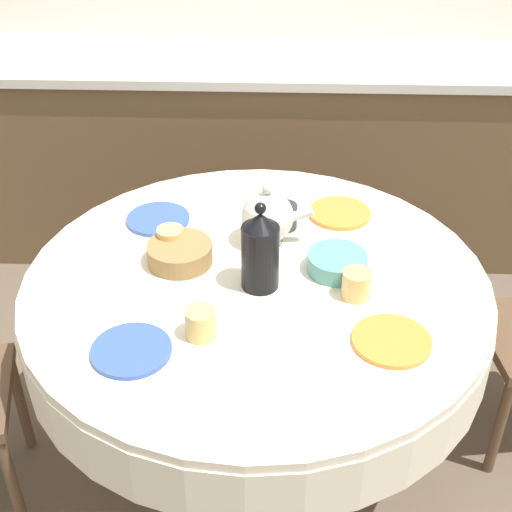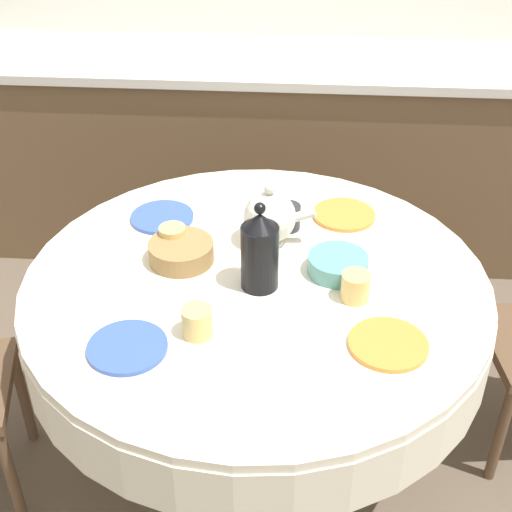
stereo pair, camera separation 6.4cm
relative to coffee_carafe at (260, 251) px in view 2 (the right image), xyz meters
name	(u,v)px [view 2 (the right image)]	position (x,y,z in m)	size (l,w,h in m)	color
ground_plane	(256,446)	(-0.01, 0.04, -0.88)	(12.00, 12.00, 0.00)	brown
kitchen_counter	(277,153)	(-0.01, 1.44, -0.40)	(3.24, 0.64, 0.96)	brown
dining_table	(256,309)	(-0.01, 0.04, -0.24)	(1.42, 1.42, 0.75)	brown
plate_near_left	(127,347)	(-0.33, -0.31, -0.12)	(0.21, 0.21, 0.01)	#3856AD
cup_near_left	(197,322)	(-0.15, -0.23, -0.08)	(0.08, 0.08, 0.09)	#DBB766
plate_near_right	(388,344)	(0.36, -0.25, -0.12)	(0.21, 0.21, 0.01)	orange
cup_near_right	(355,287)	(0.28, -0.04, -0.08)	(0.08, 0.08, 0.09)	#DBB766
plate_far_left	(162,217)	(-0.36, 0.35, -0.12)	(0.21, 0.21, 0.01)	#3856AD
cup_far_left	(173,239)	(-0.29, 0.17, -0.08)	(0.08, 0.08, 0.09)	#DBB766
plate_far_right	(344,215)	(0.26, 0.41, -0.12)	(0.21, 0.21, 0.01)	orange
cup_far_right	(288,217)	(0.07, 0.33, -0.08)	(0.08, 0.08, 0.09)	#28282D
coffee_carafe	(260,251)	(0.00, 0.00, 0.00)	(0.11, 0.11, 0.28)	black
teapot	(270,217)	(0.02, 0.23, -0.03)	(0.23, 0.17, 0.22)	silver
bread_basket	(181,252)	(-0.25, 0.11, -0.09)	(0.20, 0.20, 0.06)	olive
fruit_bowl	(338,264)	(0.23, 0.08, -0.09)	(0.18, 0.18, 0.06)	#569993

